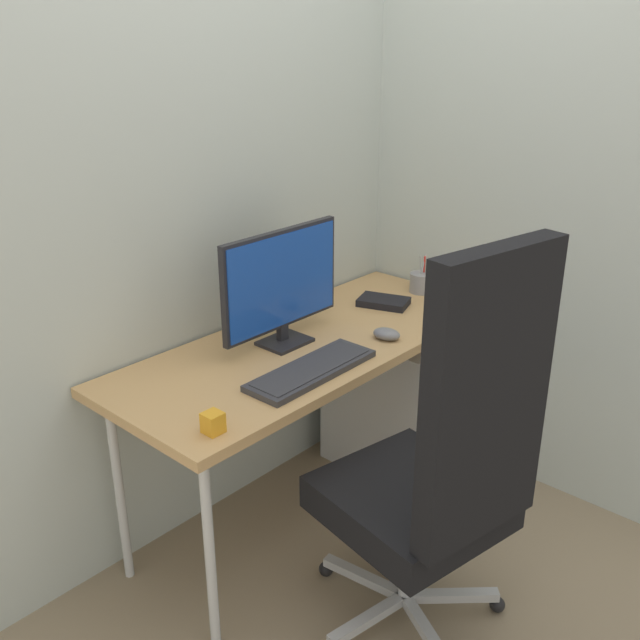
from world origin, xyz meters
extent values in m
plane|color=gray|center=(0.00, 0.00, 0.00)|extent=(8.00, 8.00, 0.00)
cube|color=#B7C1BC|center=(0.00, 0.33, 1.40)|extent=(2.98, 0.04, 2.80)
cube|color=#B7C1BC|center=(0.79, -0.21, 1.40)|extent=(0.04, 2.08, 2.80)
cube|color=tan|center=(0.00, 0.00, 0.71)|extent=(1.51, 0.60, 0.03)
cylinder|color=silver|center=(-0.68, -0.23, 0.34)|extent=(0.03, 0.03, 0.69)
cylinder|color=silver|center=(0.68, -0.23, 0.34)|extent=(0.03, 0.03, 0.69)
cylinder|color=silver|center=(-0.68, 0.23, 0.34)|extent=(0.03, 0.03, 0.69)
cylinder|color=silver|center=(0.68, 0.23, 0.34)|extent=(0.03, 0.03, 0.69)
cube|color=#B2B5BA|center=(-0.34, -0.54, 0.07)|extent=(0.30, 0.09, 0.03)
cube|color=#B2B5BA|center=(-0.26, -0.70, 0.07)|extent=(0.17, 0.28, 0.03)
sphere|color=black|center=(0.01, -0.79, 0.03)|extent=(0.05, 0.05, 0.05)
cube|color=#B2B5BA|center=(-0.09, -0.68, 0.07)|extent=(0.23, 0.24, 0.03)
sphere|color=black|center=(0.08, -0.44, 0.03)|extent=(0.05, 0.05, 0.05)
cube|color=#B2B5BA|center=(-0.06, -0.51, 0.07)|extent=(0.29, 0.16, 0.03)
sphere|color=black|center=(-0.23, -0.27, 0.03)|extent=(0.05, 0.05, 0.05)
cube|color=#B2B5BA|center=(-0.21, -0.42, 0.07)|extent=(0.07, 0.30, 0.03)
cylinder|color=#B2B5BA|center=(-0.19, -0.57, 0.23)|extent=(0.04, 0.04, 0.29)
cube|color=black|center=(-0.19, -0.57, 0.43)|extent=(0.54, 0.56, 0.11)
cube|color=black|center=(-0.24, -0.81, 0.88)|extent=(0.42, 0.14, 0.79)
cube|color=silver|center=(0.49, -0.05, 0.30)|extent=(0.38, 0.55, 0.60)
cube|color=#262628|center=(0.49, -0.33, 0.42)|extent=(0.19, 0.01, 0.02)
cube|color=black|center=(-0.08, 0.05, 0.73)|extent=(0.17, 0.13, 0.01)
cube|color=black|center=(-0.08, 0.06, 0.77)|extent=(0.04, 0.02, 0.06)
cube|color=black|center=(-0.08, 0.06, 0.95)|extent=(0.51, 0.02, 0.34)
cube|color=#1947B2|center=(-0.08, 0.05, 0.95)|extent=(0.49, 0.01, 0.31)
cube|color=#333338|center=(-0.19, -0.17, 0.73)|extent=(0.47, 0.16, 0.02)
cube|color=#333338|center=(-0.19, -0.17, 0.74)|extent=(0.43, 0.13, 0.00)
ellipsoid|color=slate|center=(0.18, -0.19, 0.74)|extent=(0.09, 0.11, 0.04)
cylinder|color=gray|center=(0.66, 0.00, 0.76)|extent=(0.09, 0.09, 0.08)
cylinder|color=#B2B5BA|center=(0.66, 0.00, 0.82)|extent=(0.03, 0.01, 0.12)
cylinder|color=#B2B5BA|center=(0.67, 0.00, 0.82)|extent=(0.03, 0.01, 0.12)
torus|color=#3FAD59|center=(0.66, 0.00, 0.77)|extent=(0.03, 0.04, 0.01)
cylinder|color=red|center=(0.68, 0.00, 0.81)|extent=(0.02, 0.02, 0.13)
cube|color=black|center=(0.44, 0.02, 0.74)|extent=(0.18, 0.22, 0.03)
cube|color=orange|center=(-0.63, -0.22, 0.75)|extent=(0.05, 0.05, 0.06)
camera|label=1|loc=(-1.68, -1.55, 1.73)|focal=40.16mm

